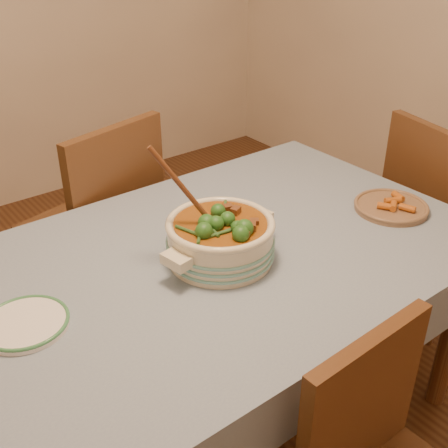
% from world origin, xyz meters
% --- Properties ---
extents(floor, '(4.50, 4.50, 0.00)m').
position_xyz_m(floor, '(0.00, 0.00, 0.00)').
color(floor, '#412212').
rests_on(floor, ground).
extents(dining_table, '(1.68, 1.08, 0.76)m').
position_xyz_m(dining_table, '(0.00, 0.00, 0.66)').
color(dining_table, brown).
rests_on(dining_table, floor).
extents(stew_casserole, '(0.41, 0.36, 0.38)m').
position_xyz_m(stew_casserole, '(-0.03, -0.03, 0.84)').
color(stew_casserole, beige).
rests_on(stew_casserole, dining_table).
extents(white_plate, '(0.27, 0.27, 0.02)m').
position_xyz_m(white_plate, '(-0.61, 0.02, 0.77)').
color(white_plate, white).
rests_on(white_plate, dining_table).
extents(condiment_bowl, '(0.12, 0.12, 0.05)m').
position_xyz_m(condiment_bowl, '(0.08, 0.19, 0.79)').
color(condiment_bowl, black).
rests_on(condiment_bowl, dining_table).
extents(fried_plate, '(0.33, 0.33, 0.04)m').
position_xyz_m(fried_plate, '(0.64, -0.15, 0.77)').
color(fried_plate, '#805F46').
rests_on(fried_plate, dining_table).
extents(chair_far, '(0.56, 0.56, 0.99)m').
position_xyz_m(chair_far, '(-0.05, 0.74, 0.56)').
color(chair_far, '#5A311B').
rests_on(chair_far, floor).
extents(chair_right, '(0.53, 0.53, 0.95)m').
position_xyz_m(chair_right, '(1.13, -0.06, 0.54)').
color(chair_right, '#5A311B').
rests_on(chair_right, floor).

